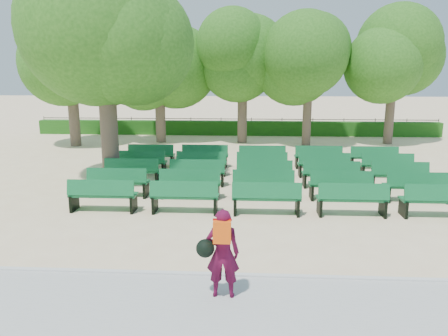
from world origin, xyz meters
name	(u,v)px	position (x,y,z in m)	size (l,w,h in m)	color
ground	(223,193)	(0.00, 0.00, 0.00)	(120.00, 120.00, 0.00)	beige
paving	(197,306)	(0.00, -7.40, 0.03)	(30.00, 2.20, 0.06)	#B6B7B2
curb	(204,275)	(0.00, -6.25, 0.05)	(30.00, 0.12, 0.10)	silver
hedge	(236,128)	(0.00, 14.00, 0.45)	(26.00, 0.70, 0.90)	#205C17
fence	(236,134)	(0.00, 14.40, 0.00)	(26.00, 0.10, 1.02)	black
tree_line	(234,145)	(0.00, 10.00, 0.00)	(21.80, 6.80, 7.04)	#326F1D
bench_array	(263,183)	(1.39, 1.03, 0.10)	(2.01, 0.77, 1.24)	#116633
tree_among	(104,47)	(-4.22, 1.22, 4.88)	(5.37, 5.37, 7.33)	brown
person	(221,252)	(0.41, -7.07, 0.91)	(0.77, 0.46, 1.65)	#4C0A28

